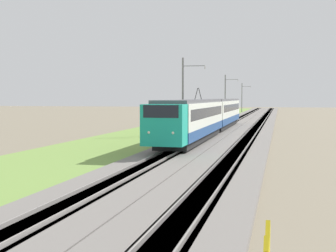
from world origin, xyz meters
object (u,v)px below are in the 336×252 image
Objects in this scene: catenary_mast_far at (225,96)px; passenger_train at (209,114)px; catenary_mast_mid at (183,96)px; catenary_mast_distant at (242,97)px.

passenger_train is at bearing -175.98° from catenary_mast_far.
catenary_mast_mid is at bearing -81.85° from passenger_train.
passenger_train is 4.92× the size of catenary_mast_far.
passenger_train is 4.93× the size of catenary_mast_mid.
catenary_mast_far is (40.00, 0.00, 0.01)m from catenary_mast_mid.
catenary_mast_mid is 80.00m from catenary_mast_distant.
catenary_mast_far reaches higher than passenger_train.
catenary_mast_far is at bearing 180.00° from catenary_mast_distant.
catenary_mast_mid is at bearing 180.00° from catenary_mast_distant.
catenary_mast_distant reaches higher than passenger_train.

